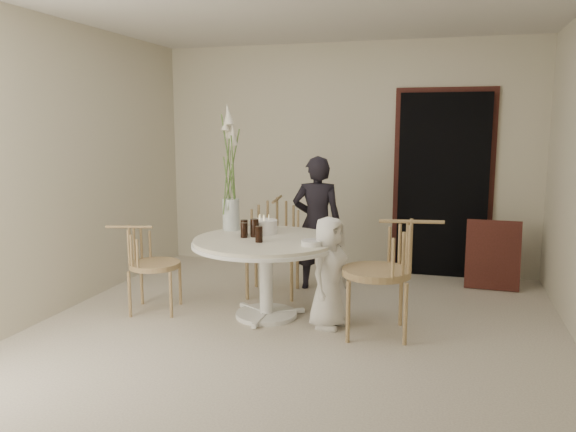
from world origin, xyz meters
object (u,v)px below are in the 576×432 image
(chair_left, at_px, (142,256))
(birthday_cake, at_px, (263,227))
(table, at_px, (266,251))
(chair_far, at_px, (275,231))
(chair_right, at_px, (394,260))
(boy, at_px, (329,272))
(flower_vase, at_px, (230,182))
(girl, at_px, (317,223))

(chair_left, xyz_separation_m, birthday_cake, (1.07, 0.39, 0.26))
(table, height_order, chair_far, chair_far)
(birthday_cake, bearing_deg, chair_left, -159.95)
(chair_right, height_order, boy, chair_right)
(table, height_order, chair_left, chair_left)
(table, xyz_separation_m, chair_left, (-1.17, -0.15, -0.08))
(chair_right, height_order, birthday_cake, chair_right)
(chair_right, xyz_separation_m, flower_vase, (-1.61, 0.44, 0.56))
(chair_far, distance_m, flower_vase, 0.82)
(table, distance_m, birthday_cake, 0.31)
(boy, bearing_deg, birthday_cake, 80.81)
(chair_right, relative_size, chair_left, 1.20)
(flower_vase, bearing_deg, birthday_cake, -11.69)
(girl, height_order, flower_vase, flower_vase)
(flower_vase, bearing_deg, chair_far, 61.01)
(table, xyz_separation_m, girl, (0.23, 1.03, 0.09))
(boy, height_order, flower_vase, flower_vase)
(girl, bearing_deg, boy, 98.47)
(table, height_order, chair_right, chair_right)
(chair_far, distance_m, birthday_cake, 0.62)
(chair_left, bearing_deg, girl, -63.87)
(table, bearing_deg, flower_vase, 145.88)
(chair_left, relative_size, flower_vase, 0.68)
(table, bearing_deg, chair_left, -172.47)
(chair_left, distance_m, girl, 1.84)
(birthday_cake, bearing_deg, chair_right, -16.32)
(table, relative_size, chair_right, 1.35)
(chair_right, bearing_deg, boy, -102.54)
(chair_right, height_order, flower_vase, flower_vase)
(chair_left, bearing_deg, flower_vase, -71.02)
(table, bearing_deg, girl, 77.19)
(chair_far, bearing_deg, birthday_cake, -90.97)
(chair_far, bearing_deg, boy, -57.84)
(boy, bearing_deg, chair_far, 56.00)
(chair_left, height_order, flower_vase, flower_vase)
(table, bearing_deg, chair_right, -6.50)
(chair_far, xyz_separation_m, birthday_cake, (0.07, -0.59, 0.16))
(chair_left, distance_m, flower_vase, 1.08)
(chair_far, distance_m, chair_left, 1.40)
(birthday_cake, bearing_deg, flower_vase, 168.31)
(chair_right, distance_m, flower_vase, 1.76)
(girl, bearing_deg, chair_left, 30.70)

